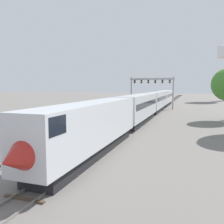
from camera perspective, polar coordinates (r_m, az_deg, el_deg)
name	(u,v)px	position (r m, az deg, el deg)	size (l,w,h in m)	color
ground_plane	(53,163)	(20.49, -13.88, -11.75)	(400.00, 400.00, 0.00)	slate
track_main	(164,106)	(77.09, 12.29, 1.45)	(2.60, 200.00, 0.16)	slate
track_near	(131,112)	(58.43, 4.67, 0.10)	(2.60, 160.00, 0.16)	slate
passenger_train	(150,104)	(50.73, 8.93, 1.99)	(3.04, 79.95, 4.80)	silver
signal_gantry	(152,85)	(66.74, 9.45, 6.28)	(12.10, 0.49, 8.79)	#999BA0
stop_sign	(1,129)	(27.20, -24.91, -3.65)	(0.76, 0.08, 2.88)	gray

